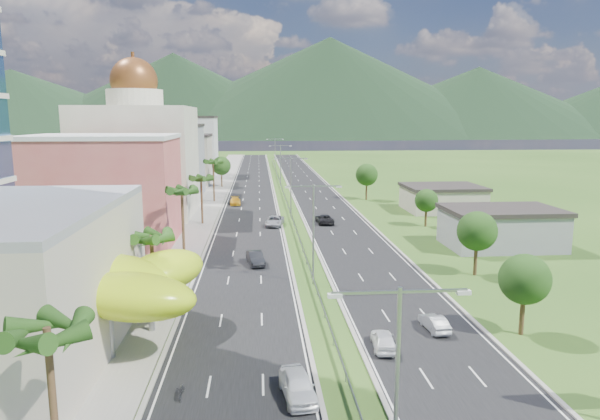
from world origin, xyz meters
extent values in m
plane|color=#2D5119|center=(0.00, 0.00, 0.00)|extent=(500.00, 500.00, 0.00)
cube|color=black|center=(-7.50, 90.00, 0.02)|extent=(11.00, 260.00, 0.04)
cube|color=black|center=(7.50, 90.00, 0.02)|extent=(11.00, 260.00, 0.04)
cube|color=gray|center=(-17.00, 90.00, 0.06)|extent=(7.00, 260.00, 0.12)
cube|color=gray|center=(0.00, 72.00, 0.62)|extent=(0.08, 216.00, 0.28)
cube|color=gray|center=(0.00, 174.00, 0.35)|extent=(0.10, 0.12, 0.70)
cylinder|color=gray|center=(0.00, -25.00, 5.50)|extent=(0.20, 0.20, 11.00)
cube|color=gray|center=(-1.44, -25.00, 10.80)|extent=(2.88, 0.12, 0.12)
cube|color=gray|center=(1.44, -25.00, 10.80)|extent=(2.88, 0.12, 0.12)
cube|color=silver|center=(-2.72, -25.00, 10.70)|extent=(0.60, 0.25, 0.18)
cube|color=silver|center=(2.72, -25.00, 10.70)|extent=(0.60, 0.25, 0.18)
cylinder|color=gray|center=(0.00, 10.00, 5.50)|extent=(0.20, 0.20, 11.00)
cube|color=gray|center=(-1.44, 10.00, 10.80)|extent=(2.88, 0.12, 0.12)
cube|color=gray|center=(1.44, 10.00, 10.80)|extent=(2.88, 0.12, 0.12)
cube|color=silver|center=(-2.72, 10.00, 10.70)|extent=(0.60, 0.25, 0.18)
cube|color=silver|center=(2.72, 10.00, 10.70)|extent=(0.60, 0.25, 0.18)
cylinder|color=gray|center=(0.00, 50.00, 5.50)|extent=(0.20, 0.20, 11.00)
cube|color=gray|center=(-1.44, 50.00, 10.80)|extent=(2.88, 0.12, 0.12)
cube|color=gray|center=(1.44, 50.00, 10.80)|extent=(2.88, 0.12, 0.12)
cube|color=silver|center=(-2.72, 50.00, 10.70)|extent=(0.60, 0.25, 0.18)
cube|color=silver|center=(2.72, 50.00, 10.70)|extent=(0.60, 0.25, 0.18)
cylinder|color=gray|center=(0.00, 95.00, 5.50)|extent=(0.20, 0.20, 11.00)
cube|color=gray|center=(-1.44, 95.00, 10.80)|extent=(2.88, 0.12, 0.12)
cube|color=gray|center=(1.44, 95.00, 10.80)|extent=(2.88, 0.12, 0.12)
cube|color=silver|center=(-2.72, 95.00, 10.70)|extent=(0.60, 0.25, 0.18)
cube|color=silver|center=(2.72, 95.00, 10.70)|extent=(0.60, 0.25, 0.18)
cylinder|color=gray|center=(0.00, 140.00, 5.50)|extent=(0.20, 0.20, 11.00)
cube|color=gray|center=(-1.44, 140.00, 10.80)|extent=(2.88, 0.12, 0.12)
cube|color=gray|center=(1.44, 140.00, 10.80)|extent=(2.88, 0.12, 0.12)
cube|color=silver|center=(-2.72, 140.00, 10.70)|extent=(0.60, 0.25, 0.18)
cube|color=silver|center=(2.72, 140.00, 10.70)|extent=(0.60, 0.25, 0.18)
cylinder|color=gray|center=(-24.00, -2.00, 2.00)|extent=(0.50, 0.50, 4.00)
cylinder|color=gray|center=(-17.00, -7.00, 2.00)|extent=(0.50, 0.50, 4.00)
cylinder|color=gray|center=(-21.00, -10.00, 2.00)|extent=(0.50, 0.50, 4.00)
cylinder|color=gray|center=(-15.00, -2.00, 2.00)|extent=(0.50, 0.50, 4.00)
cube|color=#C65151|center=(-28.00, 32.00, 7.50)|extent=(20.00, 15.00, 15.00)
cube|color=beige|center=(-28.00, 55.00, 10.00)|extent=(20.00, 20.00, 20.00)
cylinder|color=beige|center=(-28.00, 55.00, 21.50)|extent=(10.00, 10.00, 3.00)
sphere|color=brown|center=(-28.00, 55.00, 24.50)|extent=(8.40, 8.40, 8.40)
cube|color=gray|center=(-27.00, 80.00, 8.00)|extent=(16.00, 15.00, 16.00)
cube|color=#BCAF9A|center=(-27.00, 102.00, 6.50)|extent=(16.00, 15.00, 13.00)
cube|color=silver|center=(-27.00, 125.00, 9.00)|extent=(16.00, 15.00, 18.00)
cube|color=gray|center=(28.00, 25.00, 2.50)|extent=(15.00, 10.00, 5.00)
cube|color=#BCAF9A|center=(30.00, 55.00, 2.20)|extent=(14.00, 12.00, 4.40)
cylinder|color=#47301C|center=(-15.50, -22.00, 4.25)|extent=(0.36, 0.36, 8.50)
cylinder|color=#47301C|center=(-15.50, 2.00, 3.75)|extent=(0.36, 0.36, 7.50)
cylinder|color=#47301C|center=(-15.50, 22.00, 4.50)|extent=(0.36, 0.36, 9.00)
cylinder|color=#47301C|center=(-15.50, 45.00, 4.00)|extent=(0.36, 0.36, 8.00)
cylinder|color=#47301C|center=(-15.50, 70.00, 4.40)|extent=(0.36, 0.36, 8.80)
cylinder|color=#47301C|center=(-15.50, 95.00, 2.45)|extent=(0.40, 0.40, 4.90)
sphere|color=#244916|center=(-15.50, 95.00, 5.60)|extent=(4.90, 4.90, 4.90)
cylinder|color=#47301C|center=(16.00, -5.00, 2.10)|extent=(0.40, 0.40, 4.20)
sphere|color=#244916|center=(16.00, -5.00, 4.80)|extent=(4.20, 4.20, 4.20)
cylinder|color=#47301C|center=(19.00, 12.00, 2.27)|extent=(0.40, 0.40, 4.55)
sphere|color=#244916|center=(19.00, 12.00, 5.20)|extent=(4.55, 4.55, 4.55)
cylinder|color=#47301C|center=(22.00, 40.00, 1.92)|extent=(0.40, 0.40, 3.85)
sphere|color=#244916|center=(22.00, 40.00, 4.40)|extent=(3.85, 3.85, 3.85)
cylinder|color=#47301C|center=(18.00, 70.00, 2.45)|extent=(0.40, 0.40, 4.90)
sphere|color=#244916|center=(18.00, 70.00, 5.60)|extent=(4.90, 4.90, 4.90)
imported|color=white|center=(-3.44, -13.89, 0.88)|extent=(2.57, 5.11, 1.67)
imported|color=black|center=(-6.32, 18.37, 0.85)|extent=(2.52, 5.13, 1.62)
imported|color=#9E9FA5|center=(-3.20, 42.34, 0.85)|extent=(3.66, 6.22, 1.62)
imported|color=gold|center=(-10.75, 65.11, 0.80)|extent=(2.40, 5.35, 1.52)
imported|color=white|center=(3.81, -6.97, 0.76)|extent=(2.10, 4.39, 1.45)
imported|color=#9FA1A6|center=(8.99, -3.66, 0.70)|extent=(1.74, 4.13, 1.33)
imported|color=black|center=(5.40, 43.71, 0.82)|extent=(2.87, 5.75, 1.56)
imported|color=black|center=(-10.96, -13.28, 0.59)|extent=(0.57, 1.74, 1.10)
camera|label=1|loc=(-5.78, -45.85, 17.90)|focal=32.00mm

